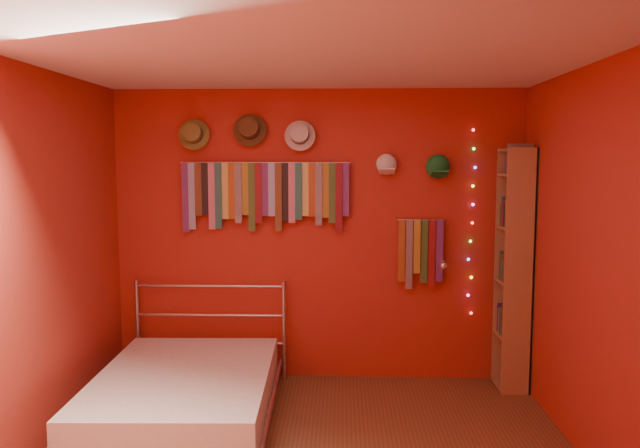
# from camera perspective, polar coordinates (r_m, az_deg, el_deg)

# --- Properties ---
(back_wall) EXTENTS (3.50, 0.02, 2.50)m
(back_wall) POSITION_cam_1_polar(r_m,az_deg,el_deg) (5.38, -0.16, -1.07)
(back_wall) COLOR maroon
(back_wall) RESTS_ON ground
(right_wall) EXTENTS (0.02, 3.50, 2.50)m
(right_wall) POSITION_cam_1_polar(r_m,az_deg,el_deg) (3.96, 25.06, -4.19)
(right_wall) COLOR maroon
(right_wall) RESTS_ON ground
(left_wall) EXTENTS (0.02, 3.50, 2.50)m
(left_wall) POSITION_cam_1_polar(r_m,az_deg,el_deg) (4.14, -26.27, -3.83)
(left_wall) COLOR maroon
(left_wall) RESTS_ON ground
(ceiling) EXTENTS (3.50, 3.50, 0.02)m
(ceiling) POSITION_cam_1_polar(r_m,az_deg,el_deg) (3.64, -1.27, 15.32)
(ceiling) COLOR white
(ceiling) RESTS_ON back_wall
(tie_rack) EXTENTS (1.45, 0.03, 0.60)m
(tie_rack) POSITION_cam_1_polar(r_m,az_deg,el_deg) (5.32, -5.14, 2.97)
(tie_rack) COLOR #B8B8BD
(tie_rack) RESTS_ON back_wall
(small_tie_rack) EXTENTS (0.40, 0.03, 0.60)m
(small_tie_rack) POSITION_cam_1_polar(r_m,az_deg,el_deg) (5.37, 9.18, -2.37)
(small_tie_rack) COLOR #B8B8BD
(small_tie_rack) RESTS_ON back_wall
(fedora_olive) EXTENTS (0.26, 0.14, 0.26)m
(fedora_olive) POSITION_cam_1_polar(r_m,az_deg,el_deg) (5.39, -11.53, 8.09)
(fedora_olive) COLOR olive
(fedora_olive) RESTS_ON back_wall
(fedora_brown) EXTENTS (0.28, 0.15, 0.28)m
(fedora_brown) POSITION_cam_1_polar(r_m,az_deg,el_deg) (5.30, -6.49, 8.63)
(fedora_brown) COLOR #4F371C
(fedora_brown) RESTS_ON back_wall
(fedora_white) EXTENTS (0.26, 0.14, 0.26)m
(fedora_white) POSITION_cam_1_polar(r_m,az_deg,el_deg) (5.26, -1.87, 8.17)
(fedora_white) COLOR beige
(fedora_white) RESTS_ON back_wall
(cap_white) EXTENTS (0.18, 0.22, 0.18)m
(cap_white) POSITION_cam_1_polar(r_m,az_deg,el_deg) (5.29, 6.09, 5.42)
(cap_white) COLOR white
(cap_white) RESTS_ON back_wall
(cap_green) EXTENTS (0.19, 0.24, 0.19)m
(cap_green) POSITION_cam_1_polar(r_m,az_deg,el_deg) (5.34, 10.71, 5.17)
(cap_green) COLOR #1A772F
(cap_green) RESTS_ON back_wall
(fairy_lights) EXTENTS (0.06, 0.02, 1.59)m
(fairy_lights) POSITION_cam_1_polar(r_m,az_deg,el_deg) (5.43, 13.71, 0.10)
(fairy_lights) COLOR #FF3333
(fairy_lights) RESTS_ON back_wall
(reading_lamp) EXTENTS (0.06, 0.27, 0.08)m
(reading_lamp) POSITION_cam_1_polar(r_m,az_deg,el_deg) (5.26, 11.16, -3.71)
(reading_lamp) COLOR #B8B8BD
(reading_lamp) RESTS_ON back_wall
(bookshelf) EXTENTS (0.25, 0.34, 2.00)m
(bookshelf) POSITION_cam_1_polar(r_m,az_deg,el_deg) (5.39, 17.69, -3.84)
(bookshelf) COLOR #996645
(bookshelf) RESTS_ON ground
(bed) EXTENTS (1.36, 1.82, 0.87)m
(bed) POSITION_cam_1_polar(r_m,az_deg,el_deg) (4.78, -12.28, -15.05)
(bed) COLOR #B8B8BD
(bed) RESTS_ON ground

